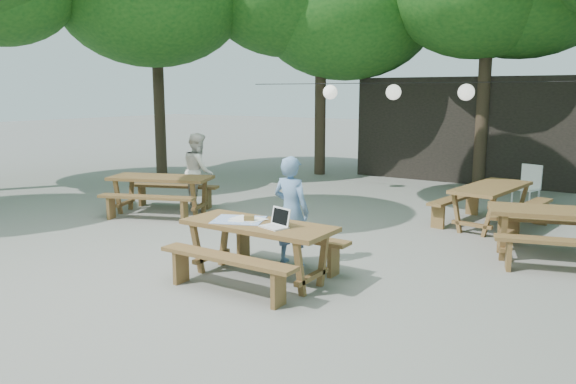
% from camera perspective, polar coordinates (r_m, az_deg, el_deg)
% --- Properties ---
extents(ground, '(80.00, 80.00, 0.00)m').
position_cam_1_polar(ground, '(7.91, -5.59, -7.62)').
color(ground, slate).
rests_on(ground, ground).
extents(pavilion, '(6.00, 3.00, 2.80)m').
position_cam_1_polar(pavilion, '(16.93, 18.66, 6.20)').
color(pavilion, black).
rests_on(pavilion, ground).
extents(main_picnic_table, '(2.00, 1.58, 0.75)m').
position_cam_1_polar(main_picnic_table, '(7.29, -3.02, -5.94)').
color(main_picnic_table, brown).
rests_on(main_picnic_table, ground).
extents(picnic_table_nw, '(2.34, 2.16, 0.75)m').
position_cam_1_polar(picnic_table_nw, '(11.49, -12.74, -0.23)').
color(picnic_table_nw, brown).
rests_on(picnic_table_nw, ground).
extents(picnic_table_ne, '(2.27, 2.06, 0.75)m').
position_cam_1_polar(picnic_table_ne, '(8.96, 26.03, -3.93)').
color(picnic_table_ne, brown).
rests_on(picnic_table_ne, ground).
extents(picnic_table_far_e, '(1.82, 2.10, 0.75)m').
position_cam_1_polar(picnic_table_far_e, '(10.75, 19.89, -1.30)').
color(picnic_table_far_e, brown).
rests_on(picnic_table_far_e, ground).
extents(woman, '(0.58, 0.39, 1.54)m').
position_cam_1_polar(woman, '(7.82, 0.32, -1.93)').
color(woman, '#678CBC').
rests_on(woman, ground).
extents(second_person, '(0.96, 0.97, 1.58)m').
position_cam_1_polar(second_person, '(11.83, -9.07, 2.15)').
color(second_person, white).
rests_on(second_person, ground).
extents(plastic_chair, '(0.55, 0.55, 0.90)m').
position_cam_1_polar(plastic_chair, '(12.82, 23.01, -0.33)').
color(plastic_chair, white).
rests_on(plastic_chair, ground).
extents(laptop, '(0.39, 0.34, 0.24)m').
position_cam_1_polar(laptop, '(6.97, -1.14, -3.09)').
color(laptop, white).
rests_on(laptop, main_picnic_table).
extents(tabletop_clutter, '(0.81, 0.75, 0.08)m').
position_cam_1_polar(tabletop_clutter, '(7.37, -4.77, -2.79)').
color(tabletop_clutter, '#3764BC').
rests_on(tabletop_clutter, main_picnic_table).
extents(paper_lanterns, '(9.00, 0.34, 0.38)m').
position_cam_1_polar(paper_lanterns, '(12.84, 10.72, 9.95)').
color(paper_lanterns, black).
rests_on(paper_lanterns, ground).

